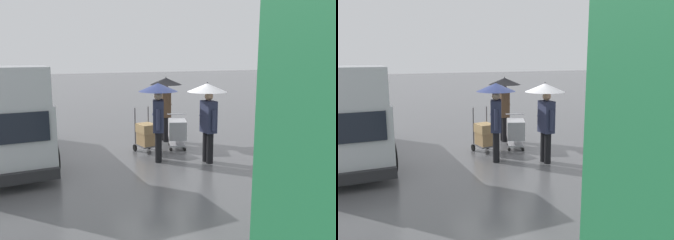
{
  "view_description": "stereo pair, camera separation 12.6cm",
  "coord_description": "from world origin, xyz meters",
  "views": [
    {
      "loc": [
        3.62,
        9.26,
        2.86
      ],
      "look_at": [
        -0.14,
        0.31,
        1.05
      ],
      "focal_mm": 37.88,
      "sensor_mm": 36.0,
      "label": 1
    },
    {
      "loc": [
        3.5,
        9.31,
        2.86
      ],
      "look_at": [
        -0.14,
        0.31,
        1.05
      ],
      "focal_mm": 37.88,
      "sensor_mm": 36.0,
      "label": 2
    }
  ],
  "objects": [
    {
      "name": "pedestrian_pink_side",
      "position": [
        -0.75,
        -1.36,
        1.58
      ],
      "size": [
        1.04,
        1.04,
        2.15
      ],
      "color": "black",
      "rests_on": "ground"
    },
    {
      "name": "pedestrian_white_side",
      "position": [
        0.26,
        0.58,
        1.58
      ],
      "size": [
        1.04,
        1.04,
        2.15
      ],
      "color": "black",
      "rests_on": "ground"
    },
    {
      "name": "slush_patch_near_cluster",
      "position": [
        4.12,
        -1.66,
        0.0
      ],
      "size": [
        2.2,
        2.2,
        0.01
      ],
      "primitive_type": "cylinder",
      "color": "#ADAFB5",
      "rests_on": "ground"
    },
    {
      "name": "hand_dolly_boxes",
      "position": [
        0.29,
        -0.34,
        0.53
      ],
      "size": [
        0.6,
        0.76,
        1.32
      ],
      "color": "#515156",
      "rests_on": "ground"
    },
    {
      "name": "street_lamp",
      "position": [
        -3.65,
        2.63,
        2.37
      ],
      "size": [
        0.28,
        0.28,
        3.86
      ],
      "color": "#2D2D33",
      "rests_on": "ground"
    },
    {
      "name": "ground_plane",
      "position": [
        0.0,
        0.0,
        0.0
      ],
      "size": [
        90.0,
        90.0,
        0.0
      ],
      "primitive_type": "plane",
      "color": "#5B5B5E"
    },
    {
      "name": "shopping_cart_vendor",
      "position": [
        -0.73,
        -0.39,
        0.57
      ],
      "size": [
        0.8,
        0.96,
        1.02
      ],
      "color": "#B2B2B7",
      "rests_on": "ground"
    },
    {
      "name": "cargo_van_parked_right",
      "position": [
        4.04,
        -0.79,
        1.18
      ],
      "size": [
        2.39,
        5.43,
        2.6
      ],
      "color": "#B7BABF",
      "rests_on": "ground"
    },
    {
      "name": "pedestrian_black_side",
      "position": [
        -0.9,
        1.17,
        1.58
      ],
      "size": [
        1.04,
        1.04,
        2.15
      ],
      "color": "black",
      "rests_on": "ground"
    }
  ]
}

